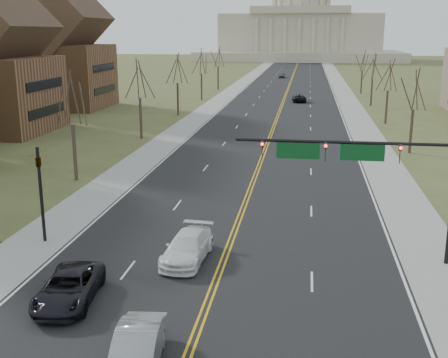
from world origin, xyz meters
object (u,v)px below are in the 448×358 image
(signal_mast, at_px, (361,161))
(car_sb_outer_lead, at_px, (69,287))
(car_sb_inner_lead, at_px, (137,349))
(car_far_nb, at_px, (299,98))
(car_far_sb, at_px, (282,75))
(signal_left, at_px, (40,184))
(car_sb_inner_second, at_px, (187,247))

(signal_mast, height_order, car_sb_outer_lead, signal_mast)
(car_sb_inner_lead, distance_m, car_far_nb, 86.83)
(signal_mast, distance_m, car_sb_outer_lead, 16.72)
(car_sb_inner_lead, xyz_separation_m, car_far_nb, (4.68, 86.71, -0.09))
(car_sb_outer_lead, xyz_separation_m, car_far_sb, (3.76, 136.86, -0.04))
(signal_left, relative_size, car_far_sb, 1.44)
(car_far_sb, bearing_deg, car_sb_inner_lead, -91.53)
(signal_mast, distance_m, signal_left, 19.06)
(car_sb_inner_second, bearing_deg, car_far_nb, 90.02)
(car_sb_inner_second, bearing_deg, signal_left, 173.86)
(signal_left, distance_m, car_sb_outer_lead, 9.42)
(signal_mast, relative_size, car_sb_inner_lead, 2.50)
(car_sb_inner_second, relative_size, car_far_nb, 1.05)
(signal_left, height_order, car_far_sb, signal_left)
(signal_left, relative_size, car_sb_inner_second, 1.12)
(signal_mast, distance_m, car_far_nb, 74.65)
(car_sb_inner_lead, height_order, car_sb_inner_second, car_sb_inner_lead)
(signal_mast, distance_m, car_far_sb, 129.86)
(car_sb_outer_lead, bearing_deg, signal_left, 116.69)
(car_sb_inner_lead, xyz_separation_m, car_sb_inner_second, (-0.28, 10.72, -0.02))
(car_sb_outer_lead, bearing_deg, car_sb_inner_lead, -51.15)
(car_sb_inner_lead, distance_m, car_sb_outer_lead, 6.88)
(car_far_sb, bearing_deg, car_sb_outer_lead, -93.56)
(signal_mast, bearing_deg, car_far_nb, 93.49)
(signal_mast, height_order, car_far_nb, signal_mast)
(car_sb_inner_second, xyz_separation_m, car_far_sb, (-0.83, 131.00, -0.07))
(signal_mast, relative_size, car_sb_inner_second, 2.26)
(car_sb_inner_second, bearing_deg, car_sb_outer_lead, -124.32)
(car_sb_outer_lead, distance_m, car_far_sb, 136.91)
(car_sb_inner_lead, height_order, car_far_nb, car_sb_inner_lead)
(car_sb_outer_lead, height_order, car_far_nb, car_sb_outer_lead)
(car_sb_outer_lead, bearing_deg, car_sb_inner_second, 45.67)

